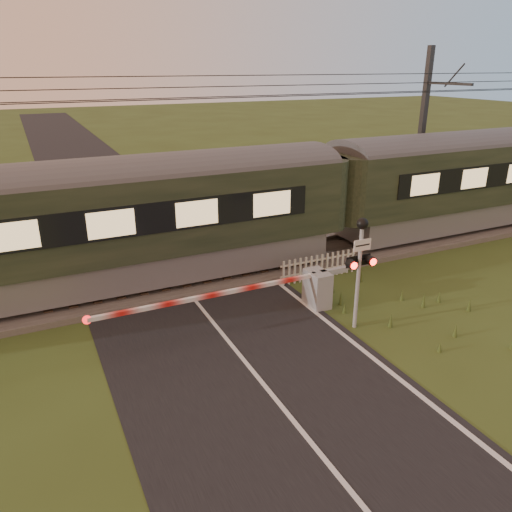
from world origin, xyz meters
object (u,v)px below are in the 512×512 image
picket_fence (319,267)px  train (330,196)px  boom_gate (305,289)px  crossing_signal (360,254)px  catenary_mast (423,133)px

picket_fence → train: bearing=50.6°
train → boom_gate: size_ratio=5.45×
crossing_signal → picket_fence: 3.61m
crossing_signal → picket_fence: size_ratio=1.07×
train → boom_gate: bearing=-130.8°
boom_gate → crossing_signal: (0.62, -1.49, 1.45)m
crossing_signal → picket_fence: bearing=74.6°
boom_gate → picket_fence: 2.19m
crossing_signal → catenary_mast: catenary_mast is taller
train → boom_gate: (-3.03, -3.51, -1.53)m
train → crossing_signal: 5.55m
crossing_signal → catenary_mast: 11.23m
boom_gate → catenary_mast: bearing=32.4°
train → picket_fence: bearing=-129.4°
train → boom_gate: 4.88m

